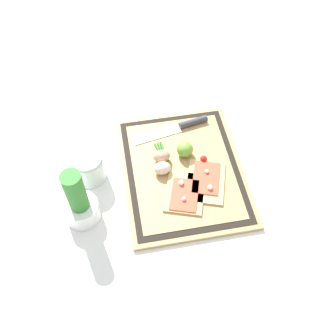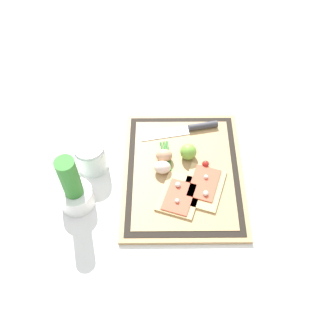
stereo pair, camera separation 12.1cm
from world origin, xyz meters
TOP-DOWN VIEW (x-y plane):
  - ground_plane at (0.00, 0.00)m, footprint 6.00×6.00m
  - cutting_board at (0.00, 0.00)m, footprint 0.48×0.38m
  - pizza_slice_near at (-0.06, -0.06)m, footprint 0.18×0.16m
  - pizza_slice_far at (-0.09, 0.01)m, footprint 0.17×0.15m
  - knife at (0.17, -0.03)m, footprint 0.08×0.27m
  - egg_brown at (0.05, 0.06)m, footprint 0.04×0.05m
  - egg_pink at (-0.00, 0.06)m, footprint 0.04×0.05m
  - lime at (0.06, -0.02)m, footprint 0.05×0.05m
  - cherry_tomato_red at (0.02, -0.07)m, footprint 0.02×0.02m
  - scallion_bunch at (-0.02, 0.04)m, footprint 0.27×0.08m
  - herb_pot at (-0.10, 0.32)m, footprint 0.10×0.10m
  - sauce_jar at (0.03, 0.29)m, footprint 0.10×0.10m

SIDE VIEW (x-z plane):
  - ground_plane at x=0.00m, z-range 0.00..0.00m
  - cutting_board at x=0.00m, z-range 0.00..0.02m
  - scallion_bunch at x=-0.02m, z-range 0.02..0.02m
  - pizza_slice_near at x=-0.06m, z-range 0.01..0.03m
  - pizza_slice_far at x=-0.09m, z-range 0.01..0.03m
  - knife at x=0.17m, z-range 0.01..0.04m
  - cherry_tomato_red at x=0.02m, z-range 0.02..0.04m
  - egg_brown at x=0.05m, z-range 0.02..0.06m
  - egg_pink at x=0.00m, z-range 0.02..0.06m
  - sauce_jar at x=0.03m, z-range -0.01..0.09m
  - lime at x=0.06m, z-range 0.02..0.07m
  - herb_pot at x=-0.10m, z-range -0.03..0.17m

